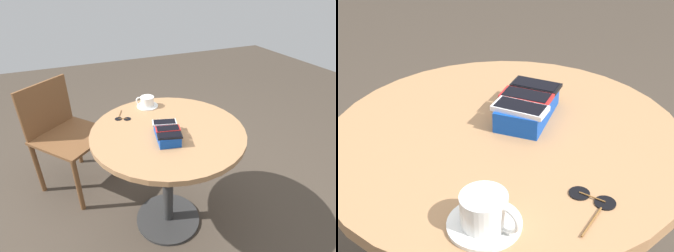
% 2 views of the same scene
% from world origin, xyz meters
% --- Properties ---
extents(round_table, '(0.88, 0.88, 0.75)m').
position_xyz_m(round_table, '(0.00, 0.00, 0.60)').
color(round_table, '#2D2D2D').
rests_on(round_table, ground_plane).
extents(phone_box, '(0.22, 0.15, 0.05)m').
position_xyz_m(phone_box, '(-0.09, 0.04, 0.78)').
color(phone_box, '#0F42AD').
rests_on(phone_box, round_table).
extents(phone_black, '(0.09, 0.14, 0.01)m').
position_xyz_m(phone_black, '(-0.15, 0.06, 0.81)').
color(phone_black, black).
rests_on(phone_black, phone_box).
extents(phone_red, '(0.09, 0.14, 0.01)m').
position_xyz_m(phone_red, '(-0.09, 0.04, 0.81)').
color(phone_red, red).
rests_on(phone_red, phone_box).
extents(phone_white, '(0.10, 0.14, 0.01)m').
position_xyz_m(phone_white, '(-0.02, 0.03, 0.81)').
color(phone_white, silver).
rests_on(phone_white, phone_box).
extents(saucer, '(0.14, 0.14, 0.01)m').
position_xyz_m(saucer, '(0.32, 0.01, 0.75)').
color(saucer, white).
rests_on(saucer, round_table).
extents(coffee_cup, '(0.09, 0.12, 0.06)m').
position_xyz_m(coffee_cup, '(0.33, 0.01, 0.79)').
color(coffee_cup, white).
rests_on(coffee_cup, saucer).
extents(sunglasses, '(0.15, 0.09, 0.01)m').
position_xyz_m(sunglasses, '(0.22, 0.21, 0.75)').
color(sunglasses, black).
rests_on(sunglasses, round_table).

